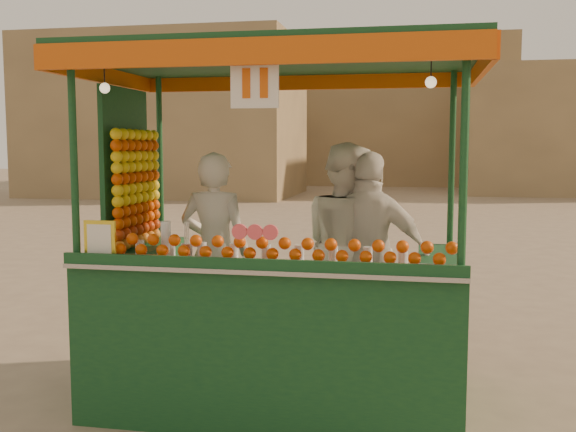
% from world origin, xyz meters
% --- Properties ---
extents(ground, '(90.00, 90.00, 0.00)m').
position_xyz_m(ground, '(0.00, 0.00, 0.00)').
color(ground, '#736352').
rests_on(ground, ground).
extents(building_left, '(10.00, 6.00, 6.00)m').
position_xyz_m(building_left, '(-9.00, 20.00, 3.00)').
color(building_left, '#997E57').
rests_on(building_left, ground).
extents(building_center, '(14.00, 7.00, 7.00)m').
position_xyz_m(building_center, '(-2.00, 30.00, 3.50)').
color(building_center, '#997E57').
rests_on(building_center, ground).
extents(juice_cart, '(2.84, 1.84, 2.58)m').
position_xyz_m(juice_cart, '(-0.39, -0.20, 0.84)').
color(juice_cart, '#103B20').
rests_on(juice_cart, ground).
extents(vendor_left, '(0.58, 0.40, 1.55)m').
position_xyz_m(vendor_left, '(-0.91, 0.15, 1.08)').
color(vendor_left, silver).
rests_on(vendor_left, ground).
extents(vendor_middle, '(0.97, 1.00, 1.63)m').
position_xyz_m(vendor_middle, '(0.13, 0.30, 1.11)').
color(vendor_middle, white).
rests_on(vendor_middle, ground).
extents(vendor_right, '(0.97, 0.55, 1.56)m').
position_xyz_m(vendor_right, '(0.32, 0.17, 1.08)').
color(vendor_right, silver).
rests_on(vendor_right, ground).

